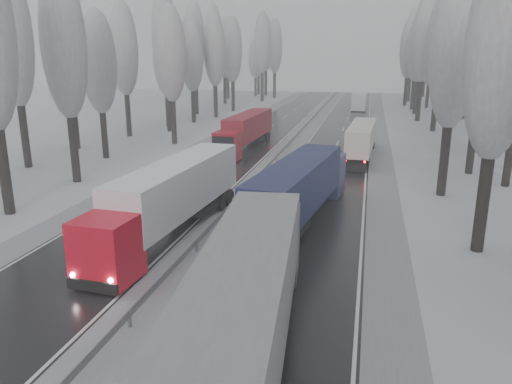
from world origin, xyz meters
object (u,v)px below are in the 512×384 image
at_px(box_truck_distant, 359,102).
at_px(truck_cream_box, 362,137).
at_px(truck_red_white, 171,196).
at_px(truck_red_red, 246,129).
at_px(truck_blue_box, 302,186).
at_px(truck_grey_tarp, 249,291).

bearing_deg(box_truck_distant, truck_cream_box, -87.39).
height_order(truck_red_white, truck_red_red, truck_red_white).
bearing_deg(box_truck_distant, truck_red_white, -96.37).
distance_m(truck_blue_box, box_truck_distant, 68.00).
xyz_separation_m(truck_grey_tarp, truck_red_red, (-9.73, 38.82, -0.33)).
xyz_separation_m(box_truck_distant, truck_red_white, (-9.02, -71.92, 0.89)).
xyz_separation_m(truck_blue_box, box_truck_distant, (1.82, 67.97, -0.84)).
distance_m(truck_cream_box, truck_red_red, 12.95).
xyz_separation_m(truck_grey_tarp, truck_blue_box, (-0.20, 14.98, -0.18)).
height_order(truck_cream_box, truck_red_red, truck_red_red).
xyz_separation_m(box_truck_distant, truck_red_red, (-11.35, -44.13, 0.69)).
xyz_separation_m(truck_blue_box, truck_cream_box, (3.29, 22.02, -0.31)).
distance_m(truck_grey_tarp, truck_red_white, 13.28).
xyz_separation_m(truck_blue_box, truck_red_red, (-9.53, 23.84, -0.15)).
relative_size(truck_red_white, truck_red_red, 1.09).
xyz_separation_m(truck_red_white, truck_red_red, (-2.33, 27.79, -0.20)).
bearing_deg(truck_cream_box, truck_red_red, 174.97).
height_order(truck_blue_box, box_truck_distant, truck_blue_box).
relative_size(truck_grey_tarp, truck_cream_box, 1.23).
bearing_deg(truck_blue_box, truck_grey_tarp, -81.38).
bearing_deg(truck_red_red, truck_blue_box, -65.74).
bearing_deg(truck_blue_box, truck_cream_box, 89.34).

